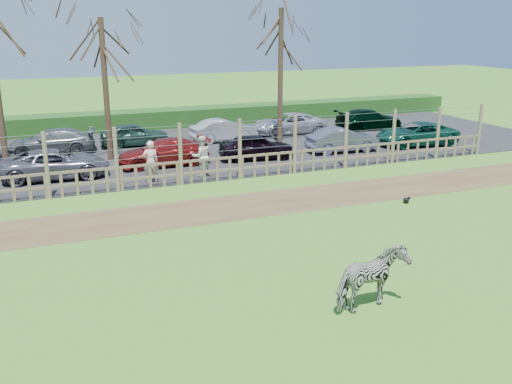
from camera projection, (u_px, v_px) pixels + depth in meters
name	position (u px, v px, depth m)	size (l,w,h in m)	color
ground	(256.00, 258.00, 15.71)	(120.00, 120.00, 0.00)	#6AA731
dirt_strip	(208.00, 210.00, 19.71)	(34.00, 2.80, 0.01)	brown
asphalt	(148.00, 152.00, 28.61)	(44.00, 13.00, 0.04)	#232326
hedge	(124.00, 121.00, 34.69)	(46.00, 2.00, 1.10)	#1E4716
fence	(181.00, 166.00, 22.60)	(30.16, 0.16, 2.50)	brown
tree_mid	(103.00, 55.00, 25.63)	(4.80, 4.80, 6.83)	#3D2B1E
tree_right	(281.00, 44.00, 29.19)	(4.80, 4.80, 7.35)	#3D2B1E
zebra	(372.00, 279.00, 12.68)	(0.79, 1.73, 1.46)	gray
visitor_a	(151.00, 162.00, 22.78)	(0.63, 0.41, 1.72)	beige
visitor_b	(201.00, 156.00, 23.75)	(0.84, 0.65, 1.72)	silver
crow	(406.00, 200.00, 20.47)	(0.28, 0.21, 0.23)	black
car_2	(55.00, 164.00, 23.55)	(1.99, 4.32, 1.20)	slate
car_3	(163.00, 152.00, 25.68)	(1.68, 4.13, 1.20)	maroon
car_4	(256.00, 147.00, 26.88)	(1.42, 3.52, 1.20)	black
car_5	(343.00, 140.00, 28.44)	(1.27, 3.64, 1.20)	#54586C
car_6	(417.00, 134.00, 30.02)	(1.99, 4.32, 1.20)	#104C3A
car_9	(52.00, 141.00, 28.09)	(1.68, 4.13, 1.20)	slate
car_10	(134.00, 134.00, 29.86)	(1.42, 3.52, 1.20)	#23463A
car_11	(224.00, 130.00, 31.10)	(1.27, 3.64, 1.20)	#B7B7BC
car_12	(288.00, 124.00, 33.09)	(1.99, 4.32, 1.20)	#B4B1BA
car_13	(369.00, 119.00, 34.65)	(1.68, 4.13, 1.20)	black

